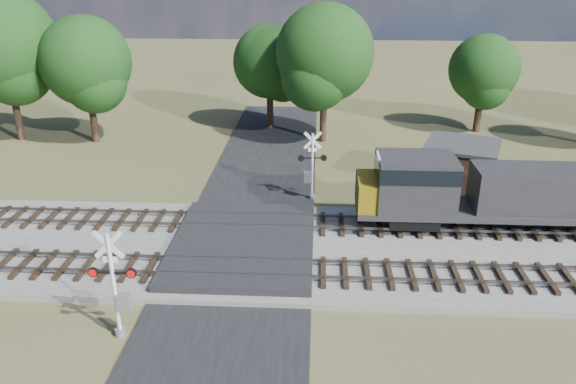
{
  "coord_description": "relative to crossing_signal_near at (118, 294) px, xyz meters",
  "views": [
    {
      "loc": [
        3.6,
        -24.24,
        13.6
      ],
      "look_at": [
        2.17,
        2.0,
        2.64
      ],
      "focal_mm": 35.0,
      "sensor_mm": 36.0,
      "label": 1
    }
  ],
  "objects": [
    {
      "name": "ballast_bed",
      "position": [
        13.8,
        7.09,
        -1.76
      ],
      "size": [
        140.0,
        10.0,
        0.3
      ],
      "primitive_type": "cube",
      "color": "gray",
      "rests_on": "ground"
    },
    {
      "name": "equipment_shed",
      "position": [
        16.47,
        16.22,
        -0.4
      ],
      "size": [
        5.61,
        5.61,
        2.98
      ],
      "rotation": [
        0.0,
        0.0,
        -0.35
      ],
      "color": "#482F1E",
      "rests_on": "ground"
    },
    {
      "name": "road",
      "position": [
        3.8,
        6.59,
        -1.87
      ],
      "size": [
        7.0,
        60.0,
        0.08
      ],
      "primitive_type": "cube",
      "color": "black",
      "rests_on": "ground"
    },
    {
      "name": "crossing_signal_near",
      "position": [
        0.0,
        0.0,
        0.0
      ],
      "size": [
        1.85,
        0.4,
        4.58
      ],
      "rotation": [
        0.0,
        0.0,
        0.0
      ],
      "color": "silver",
      "rests_on": "ground"
    },
    {
      "name": "ground",
      "position": [
        3.8,
        6.59,
        -1.91
      ],
      "size": [
        160.0,
        160.0,
        0.0
      ],
      "primitive_type": "plane",
      "color": "#4A4D29",
      "rests_on": "ground"
    },
    {
      "name": "treeline",
      "position": [
        11.34,
        26.21,
        4.74
      ],
      "size": [
        80.2,
        11.71,
        12.0
      ],
      "color": "black",
      "rests_on": "ground"
    },
    {
      "name": "crossing_signal_far",
      "position": [
        7.05,
        13.82,
        -0.11
      ],
      "size": [
        1.74,
        0.4,
        4.31
      ],
      "rotation": [
        0.0,
        0.0,
        3.25
      ],
      "color": "silver",
      "rests_on": "ground"
    },
    {
      "name": "crossing_panel",
      "position": [
        3.8,
        7.09,
        -1.59
      ],
      "size": [
        7.0,
        9.0,
        0.62
      ],
      "primitive_type": "cube",
      "color": "#262628",
      "rests_on": "ground"
    },
    {
      "name": "track_far",
      "position": [
        6.93,
        9.59,
        -1.49
      ],
      "size": [
        140.0,
        2.6,
        0.33
      ],
      "color": "black",
      "rests_on": "ballast_bed"
    },
    {
      "name": "track_near",
      "position": [
        6.93,
        4.59,
        -1.49
      ],
      "size": [
        140.0,
        2.6,
        0.33
      ],
      "color": "black",
      "rests_on": "ballast_bed"
    }
  ]
}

